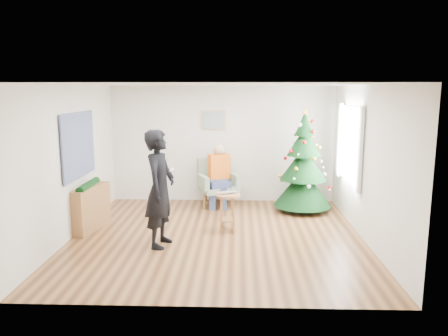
{
  "coord_description": "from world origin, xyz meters",
  "views": [
    {
      "loc": [
        0.37,
        -7.25,
        2.54
      ],
      "look_at": [
        0.1,
        0.6,
        1.1
      ],
      "focal_mm": 35.0,
      "sensor_mm": 36.0,
      "label": 1
    }
  ],
  "objects_px": {
    "armchair": "(218,188)",
    "standing_man": "(160,189)",
    "christmas_tree": "(303,165)",
    "stool": "(228,212)",
    "console": "(90,208)"
  },
  "relations": [
    {
      "from": "christmas_tree",
      "to": "console",
      "type": "xyz_separation_m",
      "value": [
        -4.04,
        -1.39,
        -0.57
      ]
    },
    {
      "from": "armchair",
      "to": "standing_man",
      "type": "height_order",
      "value": "standing_man"
    },
    {
      "from": "stool",
      "to": "armchair",
      "type": "relative_size",
      "value": 0.65
    },
    {
      "from": "christmas_tree",
      "to": "stool",
      "type": "xyz_separation_m",
      "value": [
        -1.53,
        -1.35,
        -0.63
      ]
    },
    {
      "from": "armchair",
      "to": "standing_man",
      "type": "bearing_deg",
      "value": -129.11
    },
    {
      "from": "standing_man",
      "to": "console",
      "type": "bearing_deg",
      "value": 71.24
    },
    {
      "from": "stool",
      "to": "console",
      "type": "distance_m",
      "value": 2.51
    },
    {
      "from": "christmas_tree",
      "to": "stool",
      "type": "height_order",
      "value": "christmas_tree"
    },
    {
      "from": "christmas_tree",
      "to": "stool",
      "type": "relative_size",
      "value": 3.21
    },
    {
      "from": "christmas_tree",
      "to": "standing_man",
      "type": "height_order",
      "value": "christmas_tree"
    },
    {
      "from": "standing_man",
      "to": "console",
      "type": "height_order",
      "value": "standing_man"
    },
    {
      "from": "christmas_tree",
      "to": "console",
      "type": "relative_size",
      "value": 2.15
    },
    {
      "from": "christmas_tree",
      "to": "stool",
      "type": "bearing_deg",
      "value": -138.57
    },
    {
      "from": "standing_man",
      "to": "console",
      "type": "distance_m",
      "value": 1.73
    },
    {
      "from": "stool",
      "to": "standing_man",
      "type": "bearing_deg",
      "value": -142.68
    }
  ]
}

